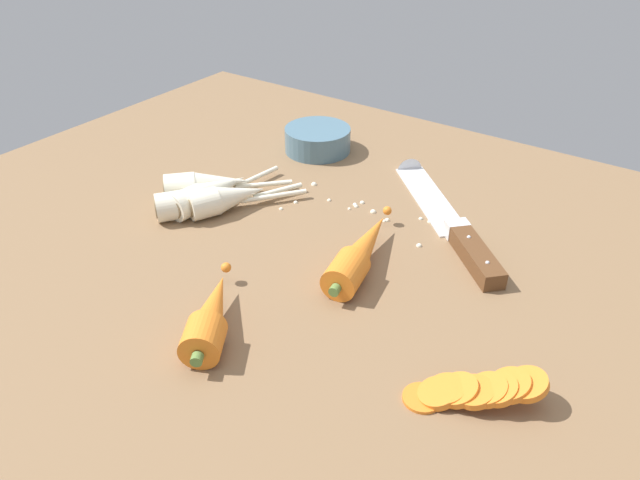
# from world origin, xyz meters

# --- Properties ---
(ground_plane) EXTENTS (1.20, 0.90, 0.04)m
(ground_plane) POSITION_xyz_m (0.00, 0.00, -0.02)
(ground_plane) COLOR brown
(chefs_knife) EXTENTS (0.27, 0.27, 0.04)m
(chefs_knife) POSITION_xyz_m (0.09, 0.15, 0.01)
(chefs_knife) COLOR silver
(chefs_knife) RESTS_ON ground_plane
(whole_carrot) EXTENTS (0.07, 0.20, 0.04)m
(whole_carrot) POSITION_xyz_m (0.06, -0.02, 0.02)
(whole_carrot) COLOR orange
(whole_carrot) RESTS_ON ground_plane
(whole_carrot_second) EXTENTS (0.10, 0.14, 0.04)m
(whole_carrot_second) POSITION_xyz_m (-0.01, -0.21, 0.02)
(whole_carrot_second) COLOR orange
(whole_carrot_second) RESTS_ON ground_plane
(parsnip_front) EXTENTS (0.15, 0.18, 0.04)m
(parsnip_front) POSITION_xyz_m (-0.18, -0.03, 0.02)
(parsnip_front) COLOR silver
(parsnip_front) RESTS_ON ground_plane
(parsnip_mid_left) EXTENTS (0.14, 0.15, 0.04)m
(parsnip_mid_left) POSITION_xyz_m (-0.21, 0.00, 0.02)
(parsnip_mid_left) COLOR silver
(parsnip_mid_left) RESTS_ON ground_plane
(parsnip_mid_right) EXTENTS (0.06, 0.19, 0.04)m
(parsnip_mid_right) POSITION_xyz_m (-0.19, -0.01, 0.02)
(parsnip_mid_right) COLOR silver
(parsnip_mid_right) RESTS_ON ground_plane
(parsnip_back) EXTENTS (0.10, 0.16, 0.04)m
(parsnip_back) POSITION_xyz_m (-0.16, -0.01, 0.02)
(parsnip_back) COLOR silver
(parsnip_back) RESTS_ON ground_plane
(carrot_slice_stack) EXTENTS (0.12, 0.09, 0.04)m
(carrot_slice_stack) POSITION_xyz_m (0.26, -0.14, 0.01)
(carrot_slice_stack) COLOR orange
(carrot_slice_stack) RESTS_ON ground_plane
(prep_bowl) EXTENTS (0.11, 0.11, 0.04)m
(prep_bowl) POSITION_xyz_m (-0.17, 0.22, 0.02)
(prep_bowl) COLOR slate
(prep_bowl) RESTS_ON ground_plane
(mince_crumbs) EXTENTS (0.22, 0.10, 0.01)m
(mince_crumbs) POSITION_xyz_m (-0.00, 0.09, 0.00)
(mince_crumbs) COLOR silver
(mince_crumbs) RESTS_ON ground_plane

